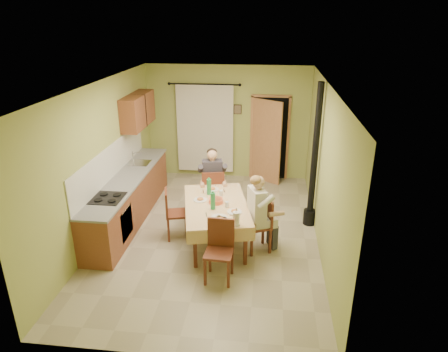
# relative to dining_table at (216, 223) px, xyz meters

# --- Properties ---
(floor) EXTENTS (4.00, 6.00, 0.01)m
(floor) POSITION_rel_dining_table_xyz_m (-0.15, 0.27, -0.38)
(floor) COLOR tan
(floor) RESTS_ON ground
(room_shell) EXTENTS (4.04, 6.04, 2.82)m
(room_shell) POSITION_rel_dining_table_xyz_m (-0.15, 0.27, 1.44)
(room_shell) COLOR #A6B15B
(room_shell) RESTS_ON ground
(kitchen_run) EXTENTS (0.64, 3.64, 1.56)m
(kitchen_run) POSITION_rel_dining_table_xyz_m (-1.86, 0.67, 0.10)
(kitchen_run) COLOR brown
(kitchen_run) RESTS_ON ground
(upper_cabinets) EXTENTS (0.35, 1.40, 0.70)m
(upper_cabinets) POSITION_rel_dining_table_xyz_m (-1.97, 1.97, 1.57)
(upper_cabinets) COLOR brown
(upper_cabinets) RESTS_ON room_shell
(curtain) EXTENTS (1.70, 0.07, 2.22)m
(curtain) POSITION_rel_dining_table_xyz_m (-0.70, 3.17, 0.88)
(curtain) COLOR black
(curtain) RESTS_ON ground
(doorway) EXTENTS (0.96, 0.51, 2.15)m
(doorway) POSITION_rel_dining_table_xyz_m (0.86, 3.14, 0.67)
(doorway) COLOR black
(doorway) RESTS_ON ground
(dining_table) EXTENTS (1.47, 2.03, 0.76)m
(dining_table) POSITION_rel_dining_table_xyz_m (0.00, 0.00, 0.00)
(dining_table) COLOR tan
(dining_table) RESTS_ON ground
(tableware) EXTENTS (0.91, 1.51, 0.33)m
(tableware) POSITION_rel_dining_table_xyz_m (0.04, -0.11, 0.45)
(tableware) COLOR white
(tableware) RESTS_ON dining_table
(chair_far) EXTENTS (0.53, 0.53, 1.01)m
(chair_far) POSITION_rel_dining_table_xyz_m (-0.22, 1.06, -0.09)
(chair_far) COLOR #5D2919
(chair_far) RESTS_ON ground
(chair_near) EXTENTS (0.44, 0.44, 0.98)m
(chair_near) POSITION_rel_dining_table_xyz_m (0.19, -1.12, -0.09)
(chair_near) COLOR #5D2919
(chair_near) RESTS_ON ground
(chair_right) EXTENTS (0.52, 0.52, 0.95)m
(chair_right) POSITION_rel_dining_table_xyz_m (0.77, -0.19, -0.09)
(chair_right) COLOR #5D2919
(chair_right) RESTS_ON ground
(chair_left) EXTENTS (0.48, 0.48, 0.95)m
(chair_left) POSITION_rel_dining_table_xyz_m (-0.76, 0.08, -0.09)
(chair_left) COLOR #5D2919
(chair_left) RESTS_ON ground
(man_far) EXTENTS (0.63, 0.54, 1.39)m
(man_far) POSITION_rel_dining_table_xyz_m (-0.22, 1.08, 0.50)
(man_far) COLOR #38333D
(man_far) RESTS_ON chair_far
(man_right) EXTENTS (0.60, 0.65, 1.39)m
(man_right) POSITION_rel_dining_table_xyz_m (0.76, -0.19, 0.50)
(man_right) COLOR beige
(man_right) RESTS_ON chair_right
(stove_flue) EXTENTS (0.24, 0.24, 2.80)m
(stove_flue) POSITION_rel_dining_table_xyz_m (1.75, 0.87, 0.65)
(stove_flue) COLOR black
(stove_flue) RESTS_ON ground
(picture_back) EXTENTS (0.19, 0.03, 0.23)m
(picture_back) POSITION_rel_dining_table_xyz_m (0.10, 3.24, 1.37)
(picture_back) COLOR black
(picture_back) RESTS_ON room_shell
(picture_right) EXTENTS (0.03, 0.31, 0.21)m
(picture_right) POSITION_rel_dining_table_xyz_m (1.82, 1.47, 1.47)
(picture_right) COLOR brown
(picture_right) RESTS_ON room_shell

